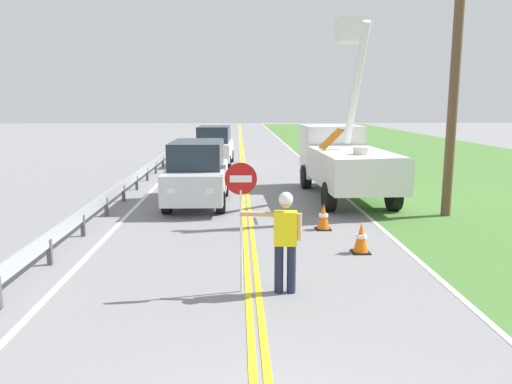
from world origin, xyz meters
The scene contains 14 objects.
grass_verge_right centered at (11.60, 20.00, 0.00)m, with size 16.00×110.00×0.01m, color #477533.
centerline_yellow_left centered at (-0.09, 20.00, 0.01)m, with size 0.11×110.00×0.01m, color yellow.
centerline_yellow_right centered at (0.09, 20.00, 0.01)m, with size 0.11×110.00×0.01m, color yellow.
edge_line_right centered at (3.60, 20.00, 0.01)m, with size 0.12×110.00×0.01m, color silver.
edge_line_left centered at (-3.60, 20.00, 0.01)m, with size 0.12×110.00×0.01m, color silver.
flagger_worker centered at (0.55, 4.70, 1.05)m, with size 1.08×0.27×1.83m.
stop_sign_paddle centered at (-0.21, 4.77, 1.71)m, with size 0.56×0.04×2.33m.
utility_bucket_truck centered at (3.51, 13.95, 1.44)m, with size 2.67×6.88×6.12m.
oncoming_suv_nearest centered at (-1.60, 12.68, 1.06)m, with size 1.97×4.63×2.10m.
oncoming_suv_second centered at (-1.53, 23.29, 1.06)m, with size 2.04×4.66×2.10m.
utility_pole_near centered at (5.97, 10.69, 4.16)m, with size 1.80×0.28×7.96m.
traffic_cone_lead centered at (2.50, 7.03, 0.34)m, with size 0.40×0.40×0.70m.
traffic_cone_mid centered at (2.01, 9.16, 0.34)m, with size 0.40×0.40×0.70m.
guardrail_left_shoulder centered at (-4.20, 16.70, 0.52)m, with size 0.10×32.00×0.71m.
Camera 1 is at (-0.26, -3.76, 3.34)m, focal length 35.07 mm.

